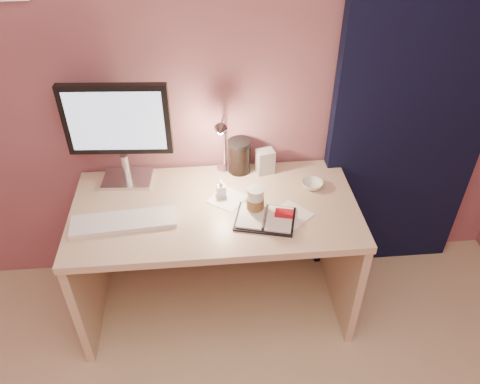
{
  "coord_description": "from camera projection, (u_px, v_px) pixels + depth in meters",
  "views": [
    {
      "loc": [
        -0.04,
        -0.38,
        2.19
      ],
      "look_at": [
        0.12,
        1.33,
        0.85
      ],
      "focal_mm": 35.0,
      "sensor_mm": 36.0,
      "label": 1
    }
  ],
  "objects": [
    {
      "name": "planner",
      "position": [
        267.0,
        218.0,
        2.2
      ],
      "size": [
        0.32,
        0.27,
        0.04
      ],
      "rotation": [
        0.0,
        0.0,
        -0.26
      ],
      "color": "black",
      "rests_on": "desk"
    },
    {
      "name": "dark_jar",
      "position": [
        239.0,
        158.0,
        2.47
      ],
      "size": [
        0.12,
        0.12,
        0.17
      ],
      "primitive_type": "cylinder",
      "color": "black",
      "rests_on": "desk"
    },
    {
      "name": "desk_lamp",
      "position": [
        228.0,
        143.0,
        2.32
      ],
      "size": [
        0.1,
        0.22,
        0.36
      ],
      "rotation": [
        0.0,
        0.0,
        -0.18
      ],
      "color": "silver",
      "rests_on": "desk"
    },
    {
      "name": "desk",
      "position": [
        216.0,
        230.0,
        2.48
      ],
      "size": [
        1.4,
        0.7,
        0.73
      ],
      "color": "tan",
      "rests_on": "ground"
    },
    {
      "name": "monitor",
      "position": [
        118.0,
        126.0,
        2.25
      ],
      "size": [
        0.51,
        0.2,
        0.55
      ],
      "rotation": [
        0.0,
        0.0,
        -0.07
      ],
      "color": "silver",
      "rests_on": "desk"
    },
    {
      "name": "room",
      "position": [
        399.0,
        94.0,
        2.35
      ],
      "size": [
        3.5,
        3.5,
        3.5
      ],
      "color": "#C6B28E",
      "rests_on": "ground"
    },
    {
      "name": "coffee_cup",
      "position": [
        255.0,
        201.0,
        2.21
      ],
      "size": [
        0.08,
        0.08,
        0.14
      ],
      "color": "silver",
      "rests_on": "desk"
    },
    {
      "name": "paper_c",
      "position": [
        228.0,
        199.0,
        2.33
      ],
      "size": [
        0.22,
        0.22,
        0.0
      ],
      "primitive_type": "cube",
      "rotation": [
        0.0,
        0.0,
        0.91
      ],
      "color": "white",
      "rests_on": "desk"
    },
    {
      "name": "product_box",
      "position": [
        265.0,
        162.0,
        2.47
      ],
      "size": [
        0.1,
        0.09,
        0.13
      ],
      "primitive_type": "cube",
      "rotation": [
        0.0,
        0.0,
        0.22
      ],
      "color": "beige",
      "rests_on": "desk"
    },
    {
      "name": "paper_a",
      "position": [
        291.0,
        215.0,
        2.23
      ],
      "size": [
        0.23,
        0.23,
        0.0
      ],
      "primitive_type": "cube",
      "rotation": [
        0.0,
        0.0,
        0.71
      ],
      "color": "white",
      "rests_on": "desk"
    },
    {
      "name": "bowl",
      "position": [
        312.0,
        185.0,
        2.39
      ],
      "size": [
        0.14,
        0.14,
        0.03
      ],
      "primitive_type": "imported",
      "rotation": [
        0.0,
        0.0,
        0.3
      ],
      "color": "silver",
      "rests_on": "desk"
    },
    {
      "name": "lotion_bottle",
      "position": [
        221.0,
        188.0,
        2.32
      ],
      "size": [
        0.05,
        0.05,
        0.1
      ],
      "primitive_type": "imported",
      "rotation": [
        0.0,
        0.0,
        0.09
      ],
      "color": "silver",
      "rests_on": "desk"
    },
    {
      "name": "keyboard",
      "position": [
        124.0,
        221.0,
        2.18
      ],
      "size": [
        0.5,
        0.18,
        0.02
      ],
      "primitive_type": "cube",
      "rotation": [
        0.0,
        0.0,
        0.08
      ],
      "color": "white",
      "rests_on": "desk"
    }
  ]
}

